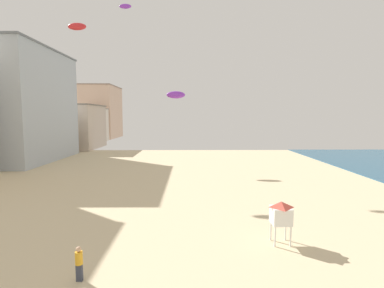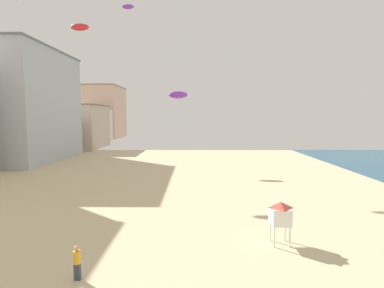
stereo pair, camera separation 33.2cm
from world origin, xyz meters
name	(u,v)px [view 1 (the left image)]	position (x,y,z in m)	size (l,w,h in m)	color
boardwalk_hotel_mid	(8,105)	(-28.86, 45.09, 9.30)	(15.97, 19.84, 18.58)	#ADB7C1
boardwalk_hotel_far	(60,126)	(-28.86, 64.28, 5.10)	(18.04, 13.60, 10.18)	#C6B29E
boardwalk_hotel_distant	(84,125)	(-28.86, 79.64, 4.91)	(10.68, 13.70, 9.81)	silver
boardwalk_hotel_furthest	(102,112)	(-28.86, 96.76, 8.84)	(10.61, 17.18, 17.67)	beige
kite_flyer	(79,262)	(-3.57, 8.74, 0.92)	(0.34, 0.34, 1.64)	#383D4C
lifeguard_stand	(281,213)	(6.90, 12.64, 1.84)	(1.10, 1.10, 2.55)	white
kite_purple_parafoil	(176,95)	(-0.50, 38.30, 10.58)	(2.67, 0.74, 1.04)	purple
kite_red_parafoil	(77,27)	(-12.21, 32.64, 18.39)	(2.24, 0.62, 0.87)	red
kite_purple_parafoil_2	(125,6)	(-7.26, 37.18, 22.41)	(1.65, 0.46, 0.64)	purple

